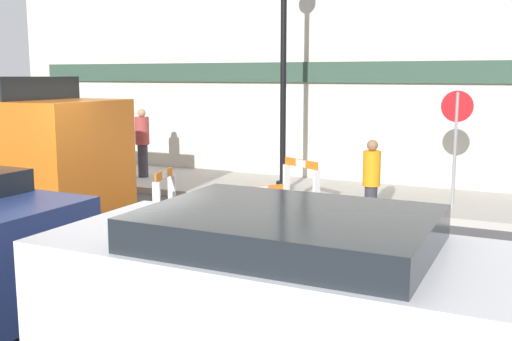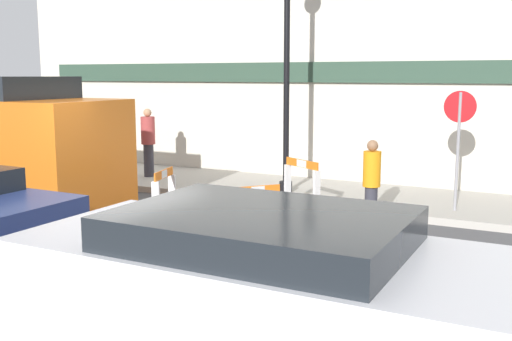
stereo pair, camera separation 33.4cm
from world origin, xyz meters
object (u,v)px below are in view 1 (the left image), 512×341
Objects in this scene: person_worker at (371,180)px; person_pedestrian at (142,141)px; streetlamp_post at (284,35)px; stop_sign at (456,130)px; parked_car_2 at (287,305)px.

person_worker is 6.74m from person_pedestrian.
streetlamp_post is 4.14m from stop_sign.
streetlamp_post is 1.37× the size of parked_car_2.
stop_sign is 7.89m from parked_car_2.
streetlamp_post is 2.34× the size of stop_sign.
stop_sign is 1.44× the size of person_worker.
person_worker is at bearing 52.38° from stop_sign.
parked_car_2 reaches higher than person_worker.
person_worker is (2.45, -1.67, -2.73)m from streetlamp_post.
parked_car_2 is (-0.20, -7.85, -0.72)m from stop_sign.
person_worker is at bearing -34.21° from streetlamp_post.
streetlamp_post is at bearing -1.17° from stop_sign.
stop_sign is at bearing -159.60° from person_worker.
stop_sign is at bearing 88.57° from parked_car_2.
parked_car_2 is (3.48, -8.01, -2.63)m from streetlamp_post.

